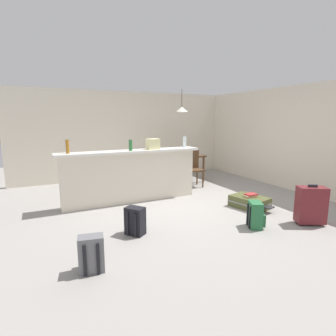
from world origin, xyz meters
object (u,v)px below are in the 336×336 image
object	(u,v)px
bottle_green	(131,145)
backpack_black	(135,221)
dining_chair_far_side	(176,160)
suitcase_flat_olive	(250,202)
suitcase_upright_maroon	(311,205)
bottle_amber	(67,147)
dining_table	(182,158)
backpack_grey	(91,254)
book_stack	(250,195)
bottle_clear	(185,142)
dining_chair_near_partition	(193,166)
grocery_bag	(153,144)
backpack_green	(256,215)
pendant_lamp	(182,109)

from	to	relation	value
bottle_green	backpack_black	world-z (taller)	bottle_green
bottle_green	dining_chair_far_side	distance (m)	2.73
suitcase_flat_olive	bottle_green	bearing A→B (deg)	146.55
suitcase_upright_maroon	bottle_amber	bearing A→B (deg)	144.37
dining_table	backpack_grey	xyz separation A→B (m)	(-3.11, -3.50, -0.44)
backpack_black	book_stack	size ratio (longest dim) A/B	1.62
dining_chair_far_side	backpack_black	bearing A→B (deg)	-126.17
bottle_clear	suitcase_upright_maroon	xyz separation A→B (m)	(0.98, -2.46, -0.88)
dining_chair_near_partition	suitcase_upright_maroon	size ratio (longest dim) A/B	1.39
backpack_grey	suitcase_upright_maroon	distance (m)	3.49
dining_table	backpack_grey	distance (m)	4.71
grocery_bag	dining_chair_near_partition	size ratio (longest dim) A/B	0.28
suitcase_upright_maroon	backpack_green	distance (m)	0.96
dining_table	dining_chair_near_partition	size ratio (longest dim) A/B	1.18
pendant_lamp	book_stack	distance (m)	3.17
backpack_grey	backpack_green	distance (m)	2.58
bottle_clear	book_stack	distance (m)	1.82
dining_chair_near_partition	backpack_green	bearing A→B (deg)	-100.94
suitcase_upright_maroon	book_stack	bearing A→B (deg)	105.32
dining_table	bottle_clear	bearing A→B (deg)	-116.63
dining_chair_near_partition	suitcase_upright_maroon	bearing A→B (deg)	-83.24
bottle_amber	bottle_clear	world-z (taller)	bottle_amber
dining_table	dining_chair_far_side	world-z (taller)	dining_chair_far_side
bottle_amber	pendant_lamp	world-z (taller)	pendant_lamp
dining_table	book_stack	distance (m)	2.63
grocery_bag	suitcase_upright_maroon	bearing A→B (deg)	-54.10
pendant_lamp	suitcase_flat_olive	distance (m)	3.23
dining_table	pendant_lamp	world-z (taller)	pendant_lamp
pendant_lamp	book_stack	size ratio (longest dim) A/B	2.47
bottle_amber	bottle_clear	size ratio (longest dim) A/B	1.05
dining_table	backpack_green	bearing A→B (deg)	-98.90
grocery_bag	suitcase_flat_olive	bearing A→B (deg)	-42.39
bottle_green	dining_table	distance (m)	2.34
suitcase_flat_olive	book_stack	world-z (taller)	book_stack
book_stack	dining_chair_far_side	bearing A→B (deg)	90.38
bottle_amber	bottle_clear	distance (m)	2.46
dining_table	suitcase_upright_maroon	world-z (taller)	dining_table
grocery_bag	dining_chair_far_side	distance (m)	2.36
bottle_amber	dining_table	distance (m)	3.35
pendant_lamp	grocery_bag	bearing A→B (deg)	-137.31
backpack_green	book_stack	bearing A→B (deg)	51.79
dining_table	book_stack	world-z (taller)	dining_table
suitcase_flat_olive	suitcase_upright_maroon	bearing A→B (deg)	-75.24
bottle_green	suitcase_upright_maroon	bearing A→B (deg)	-46.59
bottle_amber	backpack_green	xyz separation A→B (m)	(2.54, -2.18, -1.01)
bottle_amber	backpack_grey	world-z (taller)	bottle_amber
dining_chair_far_side	backpack_grey	bearing A→B (deg)	-128.42
pendant_lamp	suitcase_flat_olive	world-z (taller)	pendant_lamp
backpack_black	book_stack	world-z (taller)	backpack_black
bottle_amber	grocery_bag	distance (m)	1.69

